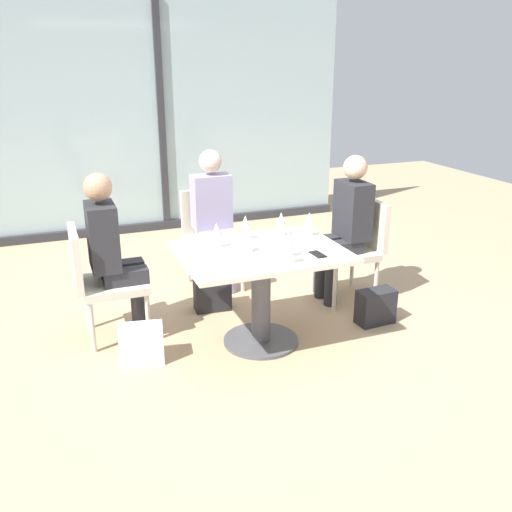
{
  "coord_description": "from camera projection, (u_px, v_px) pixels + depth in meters",
  "views": [
    {
      "loc": [
        -1.38,
        -3.46,
        2.01
      ],
      "look_at": [
        0.0,
        0.1,
        0.65
      ],
      "focal_mm": 39.14,
      "sensor_mm": 36.0,
      "label": 1
    }
  ],
  "objects": [
    {
      "name": "dining_table_main",
      "position": [
        261.0,
        276.0,
        4.0
      ],
      "size": [
        1.15,
        0.88,
        0.73
      ],
      "color": "silver",
      "rests_on": "ground_plane"
    },
    {
      "name": "wine_glass_4",
      "position": [
        217.0,
        230.0,
        3.93
      ],
      "size": [
        0.07,
        0.07,
        0.18
      ],
      "color": "silver",
      "rests_on": "dining_table_main"
    },
    {
      "name": "handbag_0",
      "position": [
        212.0,
        294.0,
        4.68
      ],
      "size": [
        0.31,
        0.19,
        0.28
      ],
      "primitive_type": "cube",
      "rotation": [
        0.0,
        0.0,
        -0.09
      ],
      "color": "#232328",
      "rests_on": "ground_plane"
    },
    {
      "name": "wine_glass_1",
      "position": [
        281.0,
        219.0,
        4.2
      ],
      "size": [
        0.07,
        0.07,
        0.18
      ],
      "color": "silver",
      "rests_on": "dining_table_main"
    },
    {
      "name": "ground_plane",
      "position": [
        261.0,
        342.0,
        4.18
      ],
      "size": [
        12.0,
        12.0,
        0.0
      ],
      "primitive_type": "plane",
      "color": "tan"
    },
    {
      "name": "wine_glass_5",
      "position": [
        289.0,
        238.0,
        3.75
      ],
      "size": [
        0.07,
        0.07,
        0.18
      ],
      "color": "silver",
      "rests_on": "dining_table_main"
    },
    {
      "name": "person_far_right",
      "position": [
        346.0,
        222.0,
        4.71
      ],
      "size": [
        0.39,
        0.34,
        1.26
      ],
      "color": "#28282D",
      "rests_on": "ground_plane"
    },
    {
      "name": "chair_near_window",
      "position": [
        211.0,
        232.0,
        5.11
      ],
      "size": [
        0.46,
        0.51,
        0.87
      ],
      "color": "beige",
      "rests_on": "ground_plane"
    },
    {
      "name": "person_near_window",
      "position": [
        214.0,
        214.0,
        4.95
      ],
      "size": [
        0.34,
        0.39,
        1.26
      ],
      "color": "#9E93B7",
      "rests_on": "ground_plane"
    },
    {
      "name": "handbag_1",
      "position": [
        376.0,
        307.0,
        4.43
      ],
      "size": [
        0.31,
        0.18,
        0.28
      ],
      "primitive_type": "cube",
      "rotation": [
        0.0,
        0.0,
        0.06
      ],
      "color": "#232328",
      "rests_on": "ground_plane"
    },
    {
      "name": "window_wall_backdrop",
      "position": [
        161.0,
        129.0,
        6.58
      ],
      "size": [
        4.53,
        0.1,
        2.7
      ],
      "color": "#9EB7BC",
      "rests_on": "ground_plane"
    },
    {
      "name": "wine_glass_2",
      "position": [
        245.0,
        222.0,
        4.12
      ],
      "size": [
        0.07,
        0.07,
        0.18
      ],
      "color": "silver",
      "rests_on": "dining_table_main"
    },
    {
      "name": "chair_far_left",
      "position": [
        100.0,
        277.0,
        4.08
      ],
      "size": [
        0.5,
        0.46,
        0.87
      ],
      "color": "beige",
      "rests_on": "ground_plane"
    },
    {
      "name": "chair_far_right",
      "position": [
        356.0,
        243.0,
        4.82
      ],
      "size": [
        0.5,
        0.46,
        0.87
      ],
      "color": "beige",
      "rests_on": "ground_plane"
    },
    {
      "name": "coffee_cup",
      "position": [
        247.0,
        245.0,
        3.89
      ],
      "size": [
        0.08,
        0.08,
        0.09
      ],
      "primitive_type": "cylinder",
      "color": "white",
      "rests_on": "dining_table_main"
    },
    {
      "name": "person_far_left",
      "position": [
        112.0,
        249.0,
        4.05
      ],
      "size": [
        0.39,
        0.34,
        1.26
      ],
      "color": "#28282D",
      "rests_on": "ground_plane"
    },
    {
      "name": "handbag_2",
      "position": [
        142.0,
        344.0,
        3.86
      ],
      "size": [
        0.32,
        0.21,
        0.28
      ],
      "primitive_type": "cube",
      "rotation": [
        0.0,
        0.0,
        -0.18
      ],
      "color": "silver",
      "rests_on": "ground_plane"
    },
    {
      "name": "wine_glass_0",
      "position": [
        291.0,
        244.0,
        3.63
      ],
      "size": [
        0.07,
        0.07,
        0.18
      ],
      "color": "silver",
      "rests_on": "dining_table_main"
    },
    {
      "name": "wine_glass_3",
      "position": [
        309.0,
        219.0,
        4.2
      ],
      "size": [
        0.07,
        0.07,
        0.18
      ],
      "color": "silver",
      "rests_on": "dining_table_main"
    },
    {
      "name": "cell_phone_on_table",
      "position": [
        318.0,
        254.0,
        3.83
      ],
      "size": [
        0.08,
        0.15,
        0.01
      ],
      "primitive_type": "cube",
      "rotation": [
        0.0,
        0.0,
        0.06
      ],
      "color": "black",
      "rests_on": "dining_table_main"
    }
  ]
}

